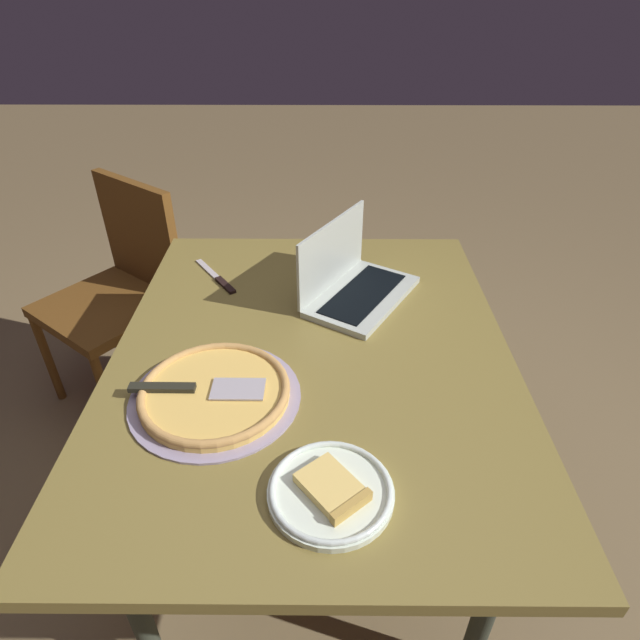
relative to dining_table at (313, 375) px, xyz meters
The scene contains 7 objects.
ground_plane 0.69m from the dining_table, ahead, with size 12.00×12.00×0.00m, color olive.
dining_table is the anchor object (origin of this frame).
laptop 0.31m from the dining_table, 23.00° to the right, with size 0.41×0.36×0.22m.
pizza_plate 0.44m from the dining_table, behind, with size 0.23×0.23×0.04m.
pizza_tray 0.29m from the dining_table, 128.91° to the left, with size 0.38×0.38×0.04m.
table_knife 0.46m from the dining_table, 40.20° to the left, with size 0.21×0.16×0.01m.
chair_near 1.09m from the dining_table, 45.67° to the left, with size 0.63×0.63×0.89m.
Camera 1 is at (-1.04, -0.03, 1.59)m, focal length 29.75 mm.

